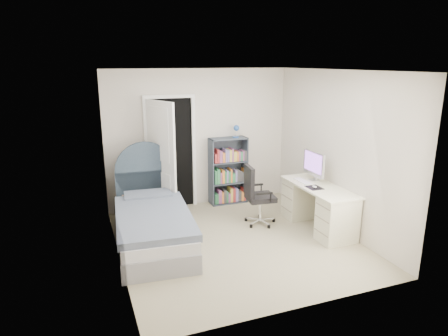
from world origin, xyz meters
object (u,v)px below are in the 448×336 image
object	(u,v)px
office_chair	(256,192)
floor_lamp	(158,182)
nightstand	(131,197)
bed	(153,222)
desk	(318,205)
bookcase	(228,174)

from	to	relation	value
office_chair	floor_lamp	bearing A→B (deg)	139.38
nightstand	floor_lamp	bearing A→B (deg)	15.43
bed	floor_lamp	bearing A→B (deg)	74.77
desk	nightstand	bearing A→B (deg)	150.34
bookcase	desk	distance (m)	1.88
nightstand	bookcase	distance (m)	1.84
bed	office_chair	bearing A→B (deg)	2.40
floor_lamp	bookcase	size ratio (longest dim) A/B	0.88
bed	bookcase	world-z (taller)	bookcase
nightstand	office_chair	world-z (taller)	office_chair
floor_lamp	bed	bearing A→B (deg)	-105.23
nightstand	desk	xyz separation A→B (m)	(2.72, -1.55, 0.04)
nightstand	floor_lamp	size ratio (longest dim) A/B	0.42
bookcase	office_chair	distance (m)	1.13
floor_lamp	office_chair	distance (m)	1.82
desk	floor_lamp	bearing A→B (deg)	142.94
nightstand	office_chair	size ratio (longest dim) A/B	0.55
bed	office_chair	distance (m)	1.74
nightstand	bed	bearing A→B (deg)	-82.41
floor_lamp	nightstand	bearing A→B (deg)	-164.57
bed	bookcase	size ratio (longest dim) A/B	1.51
desk	office_chair	xyz separation A→B (m)	(-0.86, 0.51, 0.15)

